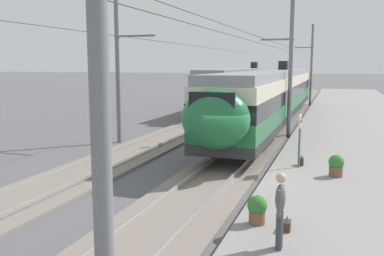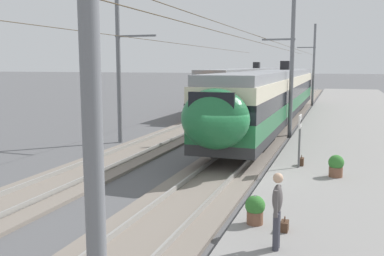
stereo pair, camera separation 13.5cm
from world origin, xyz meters
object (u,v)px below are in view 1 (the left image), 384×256
at_px(platform_sign, 300,129).
at_px(handbag_near_sign, 301,161).
at_px(passenger_walking, 280,207).
at_px(catenary_mast_far_side, 120,66).
at_px(catenary_mast_east, 310,64).
at_px(handbag_beside_passenger, 287,226).
at_px(potted_plant_platform_edge, 336,165).
at_px(potted_plant_by_shelter, 257,208).
at_px(train_far_track, 245,84).
at_px(train_near_platform, 274,94).
at_px(catenary_mast_west, 90,75).
at_px(catenary_mast_mid, 289,64).

xyz_separation_m(platform_sign, handbag_near_sign, (0.38, -0.07, -1.35)).
xyz_separation_m(platform_sign, passenger_walking, (-7.82, -0.23, -0.56)).
distance_m(catenary_mast_far_side, platform_sign, 10.87).
bearing_deg(catenary_mast_far_side, catenary_mast_east, -18.02).
distance_m(handbag_beside_passenger, potted_plant_platform_edge, 5.82).
xyz_separation_m(catenary_mast_far_side, potted_plant_by_shelter, (-10.54, -9.32, -3.50)).
xyz_separation_m(train_far_track, catenary_mast_east, (1.68, -6.48, 2.12)).
distance_m(potted_plant_platform_edge, potted_plant_by_shelter, 5.79).
bearing_deg(train_near_platform, potted_plant_platform_edge, -163.73).
relative_size(platform_sign, potted_plant_platform_edge, 2.59).
bearing_deg(catenary_mast_west, passenger_walking, -19.39).
bearing_deg(catenary_mast_far_side, handbag_beside_passenger, -136.88).
relative_size(passenger_walking, potted_plant_by_shelter, 2.31).
height_order(passenger_walking, potted_plant_by_shelter, passenger_walking).
height_order(catenary_mast_mid, catenary_mast_east, catenary_mast_east).
relative_size(train_far_track, platform_sign, 15.26).
xyz_separation_m(potted_plant_platform_edge, potted_plant_by_shelter, (-5.48, 1.86, -0.02)).
bearing_deg(catenary_mast_mid, train_near_platform, 16.69).
relative_size(catenary_mast_mid, potted_plant_platform_edge, 63.00).
height_order(catenary_mast_west, potted_plant_platform_edge, catenary_mast_west).
bearing_deg(train_far_track, catenary_mast_east, -75.47).
distance_m(catenary_mast_east, handbag_beside_passenger, 36.80).
bearing_deg(catenary_mast_west, platform_sign, -6.48).
bearing_deg(train_near_platform, handbag_beside_passenger, -171.13).
bearing_deg(platform_sign, passenger_walking, -178.31).
distance_m(catenary_mast_mid, potted_plant_platform_edge, 10.72).
bearing_deg(train_far_track, platform_sign, -164.34).
relative_size(train_far_track, catenary_mast_mid, 0.63).
height_order(catenary_mast_east, handbag_near_sign, catenary_mast_east).
height_order(catenary_mast_east, platform_sign, catenary_mast_east).
height_order(platform_sign, passenger_walking, platform_sign).
bearing_deg(platform_sign, train_far_track, 15.66).
distance_m(catenary_mast_east, passenger_walking, 37.81).
xyz_separation_m(catenary_mast_mid, platform_sign, (-8.69, -1.41, -2.50)).
distance_m(train_far_track, platform_sign, 29.23).
xyz_separation_m(train_near_platform, catenary_mast_far_side, (-9.62, 6.90, 1.97)).
xyz_separation_m(catenary_mast_mid, handbag_beside_passenger, (-15.42, -1.69, -3.88)).
height_order(catenary_mast_far_side, potted_plant_platform_edge, catenary_mast_far_side).
bearing_deg(train_near_platform, catenary_mast_mid, -163.31).
height_order(catenary_mast_mid, potted_plant_platform_edge, catenary_mast_mid).
height_order(train_near_platform, potted_plant_platform_edge, train_near_platform).
bearing_deg(catenary_mast_mid, catenary_mast_west, 179.98).
xyz_separation_m(catenary_mast_east, passenger_walking, (-37.64, -1.65, -3.11)).
height_order(train_far_track, potted_plant_by_shelter, train_far_track).
xyz_separation_m(catenary_mast_west, potted_plant_platform_edge, (11.49, -2.80, -3.42)).
xyz_separation_m(train_far_track, catenary_mast_mid, (-19.45, -6.48, 2.07)).
bearing_deg(handbag_beside_passenger, catenary_mast_east, 2.65).
bearing_deg(train_far_track, potted_plant_by_shelter, -167.93).
bearing_deg(potted_plant_by_shelter, catenary_mast_far_side, 41.48).
relative_size(catenary_mast_far_side, potted_plant_platform_edge, 63.00).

